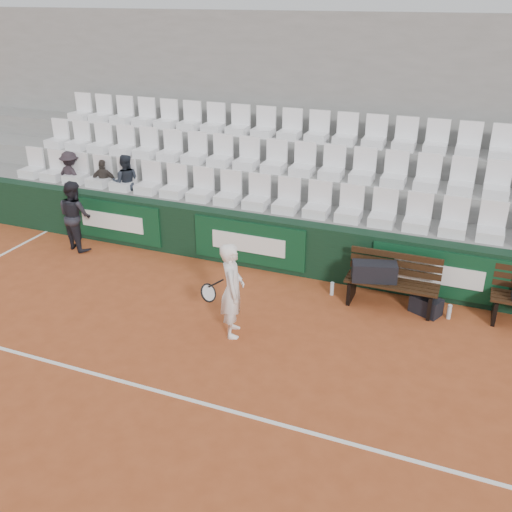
% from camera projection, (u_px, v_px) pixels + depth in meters
% --- Properties ---
extents(ground, '(80.00, 80.00, 0.00)m').
position_uv_depth(ground, '(152.00, 390.00, 7.52)').
color(ground, '#A74B25').
rests_on(ground, ground).
extents(court_baseline, '(18.00, 0.06, 0.01)m').
position_uv_depth(court_baseline, '(152.00, 389.00, 7.52)').
color(court_baseline, white).
rests_on(court_baseline, ground).
extents(back_barrier, '(18.00, 0.34, 1.00)m').
position_uv_depth(back_barrier, '(265.00, 243.00, 10.64)').
color(back_barrier, black).
rests_on(back_barrier, ground).
extents(grandstand_tier_front, '(18.00, 0.95, 1.00)m').
position_uv_depth(grandstand_tier_front, '(274.00, 230.00, 11.20)').
color(grandstand_tier_front, gray).
rests_on(grandstand_tier_front, ground).
extents(grandstand_tier_mid, '(18.00, 0.95, 1.45)m').
position_uv_depth(grandstand_tier_mid, '(289.00, 204.00, 11.90)').
color(grandstand_tier_mid, gray).
rests_on(grandstand_tier_mid, ground).
extents(grandstand_tier_back, '(18.00, 0.95, 1.90)m').
position_uv_depth(grandstand_tier_back, '(304.00, 181.00, 12.60)').
color(grandstand_tier_back, gray).
rests_on(grandstand_tier_back, ground).
extents(grandstand_rear_wall, '(18.00, 0.30, 4.40)m').
position_uv_depth(grandstand_rear_wall, '(314.00, 119.00, 12.60)').
color(grandstand_rear_wall, gray).
rests_on(grandstand_rear_wall, ground).
extents(seat_row_front, '(11.90, 0.44, 0.63)m').
position_uv_depth(seat_row_front, '(271.00, 194.00, 10.70)').
color(seat_row_front, white).
rests_on(seat_row_front, grandstand_tier_front).
extents(seat_row_mid, '(11.90, 0.44, 0.63)m').
position_uv_depth(seat_row_mid, '(288.00, 158.00, 11.31)').
color(seat_row_mid, white).
rests_on(seat_row_mid, grandstand_tier_mid).
extents(seat_row_back, '(11.90, 0.44, 0.63)m').
position_uv_depth(seat_row_back, '(303.00, 126.00, 11.92)').
color(seat_row_back, white).
rests_on(seat_row_back, grandstand_tier_back).
extents(bench_left, '(1.50, 0.56, 0.45)m').
position_uv_depth(bench_left, '(390.00, 294.00, 9.41)').
color(bench_left, black).
rests_on(bench_left, ground).
extents(sports_bag_left, '(0.78, 0.50, 0.31)m').
position_uv_depth(sports_bag_left, '(374.00, 272.00, 9.32)').
color(sports_bag_left, black).
rests_on(sports_bag_left, bench_left).
extents(sports_bag_ground, '(0.55, 0.46, 0.29)m').
position_uv_depth(sports_bag_ground, '(426.00, 305.00, 9.24)').
color(sports_bag_ground, black).
rests_on(sports_bag_ground, ground).
extents(water_bottle_near, '(0.07, 0.07, 0.24)m').
position_uv_depth(water_bottle_near, '(332.00, 289.00, 9.82)').
color(water_bottle_near, silver).
rests_on(water_bottle_near, ground).
extents(water_bottle_far, '(0.07, 0.07, 0.24)m').
position_uv_depth(water_bottle_far, '(449.00, 312.00, 9.10)').
color(water_bottle_far, silver).
rests_on(water_bottle_far, ground).
extents(tennis_player, '(0.77, 0.64, 1.50)m').
position_uv_depth(tennis_player, '(232.00, 290.00, 8.45)').
color(tennis_player, white).
rests_on(tennis_player, ground).
extents(ball_kid, '(0.84, 0.75, 1.42)m').
position_uv_depth(ball_kid, '(75.00, 215.00, 11.36)').
color(ball_kid, black).
rests_on(ball_kid, ground).
extents(spectator_a, '(0.77, 0.51, 1.11)m').
position_uv_depth(spectator_a, '(68.00, 156.00, 12.22)').
color(spectator_a, '#271F25').
rests_on(spectator_a, grandstand_tier_front).
extents(spectator_b, '(0.64, 0.40, 1.01)m').
position_uv_depth(spectator_b, '(102.00, 162.00, 11.95)').
color(spectator_b, '#362F2B').
rests_on(spectator_b, grandstand_tier_front).
extents(spectator_c, '(0.70, 0.64, 1.18)m').
position_uv_depth(spectator_c, '(124.00, 161.00, 11.73)').
color(spectator_c, '#1E232D').
rests_on(spectator_c, grandstand_tier_front).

